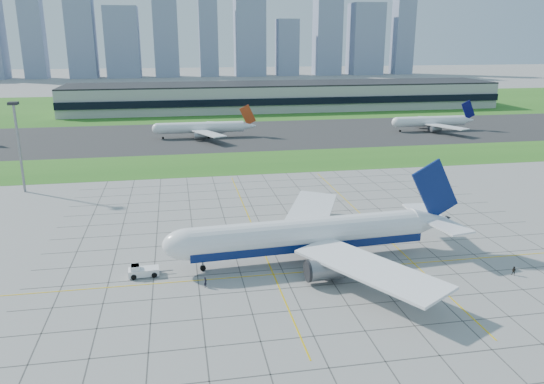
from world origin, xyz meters
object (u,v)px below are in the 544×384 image
object	(u,v)px
light_mast	(18,136)
pushback_tug	(142,271)
distant_jet_2	(432,121)
crew_near	(205,282)
distant_jet_1	(202,127)
crew_far	(514,271)
airliner	(309,235)

from	to	relation	value
light_mast	pushback_tug	xyz separation A→B (m)	(35.95, -63.25, -15.18)
pushback_tug	distant_jet_2	distance (m)	186.98
crew_near	distant_jet_2	world-z (taller)	distant_jet_2
light_mast	distant_jet_1	bearing A→B (deg)	54.29
crew_near	distant_jet_2	bearing A→B (deg)	-11.69
crew_far	distant_jet_1	xyz separation A→B (m)	(-49.02, 151.81, 3.62)
crew_near	crew_far	xyz separation A→B (m)	(56.72, -5.48, -0.10)
airliner	distant_jet_2	size ratio (longest dim) A/B	1.44
pushback_tug	distant_jet_2	xyz separation A→B (m)	(126.20, 137.92, 3.48)
light_mast	crew_far	size ratio (longest dim) A/B	14.69
distant_jet_2	light_mast	bearing A→B (deg)	-155.27
distant_jet_2	distant_jet_1	bearing A→B (deg)	179.09
crew_near	pushback_tug	bearing A→B (deg)	85.97
light_mast	crew_far	bearing A→B (deg)	-35.98
crew_far	distant_jet_2	bearing A→B (deg)	118.53
crew_far	distant_jet_1	distance (m)	159.57
distant_jet_1	distant_jet_2	world-z (taller)	same
pushback_tug	crew_near	xyz separation A→B (m)	(11.26, -6.72, -0.03)
light_mast	crew_near	bearing A→B (deg)	-55.99
pushback_tug	crew_near	bearing A→B (deg)	-34.53
pushback_tug	distant_jet_1	world-z (taller)	distant_jet_1
crew_far	crew_near	bearing A→B (deg)	-135.80
light_mast	distant_jet_1	size ratio (longest dim) A/B	0.59
light_mast	airliner	distance (m)	92.52
crew_far	airliner	bearing A→B (deg)	-151.50
airliner	pushback_tug	distance (m)	32.57
crew_far	distant_jet_1	size ratio (longest dim) A/B	0.04
light_mast	distant_jet_1	world-z (taller)	light_mast
pushback_tug	crew_far	xyz separation A→B (m)	(67.98, -12.20, -0.13)
crew_near	light_mast	bearing A→B (deg)	60.79
airliner	pushback_tug	size ratio (longest dim) A/B	7.52
crew_near	crew_far	bearing A→B (deg)	-68.74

